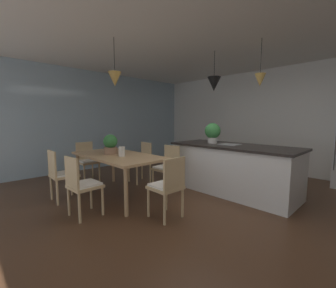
% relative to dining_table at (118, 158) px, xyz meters
% --- Properties ---
extents(ground_plane, '(10.00, 8.40, 0.04)m').
position_rel_dining_table_xyz_m(ground_plane, '(1.59, 0.73, -0.70)').
color(ground_plane, '#4C301E').
extents(ceiling_slab, '(10.00, 8.40, 0.12)m').
position_rel_dining_table_xyz_m(ceiling_slab, '(1.59, 0.73, 2.08)').
color(ceiling_slab, white).
extents(wall_back_kitchen, '(10.00, 0.12, 2.70)m').
position_rel_dining_table_xyz_m(wall_back_kitchen, '(1.59, 3.99, 0.67)').
color(wall_back_kitchen, white).
rests_on(wall_back_kitchen, ground_plane).
extents(window_wall_left_glazing, '(0.06, 8.40, 2.70)m').
position_rel_dining_table_xyz_m(window_wall_left_glazing, '(-2.47, 0.73, 0.67)').
color(window_wall_left_glazing, '#9EB7C6').
rests_on(window_wall_left_glazing, ground_plane).
extents(dining_table, '(1.86, 0.93, 0.75)m').
position_rel_dining_table_xyz_m(dining_table, '(0.00, 0.00, 0.00)').
color(dining_table, tan).
rests_on(dining_table, ground_plane).
extents(chair_near_left, '(0.41, 0.41, 0.87)m').
position_rel_dining_table_xyz_m(chair_near_left, '(-0.42, -0.84, -0.21)').
color(chair_near_left, tan).
rests_on(chair_near_left, ground_plane).
extents(chair_kitchen_end, '(0.41, 0.41, 0.87)m').
position_rel_dining_table_xyz_m(chair_kitchen_end, '(1.30, -0.00, -0.21)').
color(chair_kitchen_end, tan).
rests_on(chair_kitchen_end, ground_plane).
extents(chair_window_end, '(0.40, 0.40, 0.87)m').
position_rel_dining_table_xyz_m(chair_window_end, '(-1.30, -0.00, -0.21)').
color(chair_window_end, tan).
rests_on(chair_window_end, ground_plane).
extents(chair_far_right, '(0.42, 0.42, 0.87)m').
position_rel_dining_table_xyz_m(chair_far_right, '(0.42, 0.84, -0.21)').
color(chair_far_right, tan).
rests_on(chair_far_right, ground_plane).
extents(chair_far_left, '(0.43, 0.43, 0.87)m').
position_rel_dining_table_xyz_m(chair_far_left, '(-0.42, 0.84, -0.21)').
color(chair_far_left, tan).
rests_on(chair_far_left, ground_plane).
extents(chair_near_right, '(0.42, 0.42, 0.87)m').
position_rel_dining_table_xyz_m(chair_near_right, '(0.42, -0.84, -0.21)').
color(chair_near_right, tan).
rests_on(chair_near_right, ground_plane).
extents(kitchen_island, '(2.33, 0.98, 0.91)m').
position_rel_dining_table_xyz_m(kitchen_island, '(1.34, 1.66, -0.22)').
color(kitchen_island, silver).
rests_on(kitchen_island, ground_plane).
extents(pendant_over_table, '(0.22, 0.22, 0.78)m').
position_rel_dining_table_xyz_m(pendant_over_table, '(0.15, -0.10, 1.36)').
color(pendant_over_table, black).
extents(pendant_over_island_main, '(0.26, 0.26, 0.77)m').
position_rel_dining_table_xyz_m(pendant_over_island_main, '(0.89, 1.66, 1.39)').
color(pendant_over_island_main, black).
extents(pendant_over_island_aux, '(0.18, 0.18, 0.78)m').
position_rel_dining_table_xyz_m(pendant_over_island_aux, '(1.79, 1.66, 1.35)').
color(pendant_over_island_aux, black).
extents(potted_plant_on_island, '(0.31, 0.31, 0.41)m').
position_rel_dining_table_xyz_m(potted_plant_on_island, '(0.88, 1.66, 0.44)').
color(potted_plant_on_island, beige).
rests_on(potted_plant_on_island, kitchen_island).
extents(potted_plant_on_table, '(0.25, 0.25, 0.36)m').
position_rel_dining_table_xyz_m(potted_plant_on_table, '(-0.15, -0.06, 0.25)').
color(potted_plant_on_table, '#8C664C').
rests_on(potted_plant_on_table, dining_table).
extents(vase_on_dining_table, '(0.11, 0.11, 0.17)m').
position_rel_dining_table_xyz_m(vase_on_dining_table, '(0.21, -0.04, 0.15)').
color(vase_on_dining_table, silver).
rests_on(vase_on_dining_table, dining_table).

